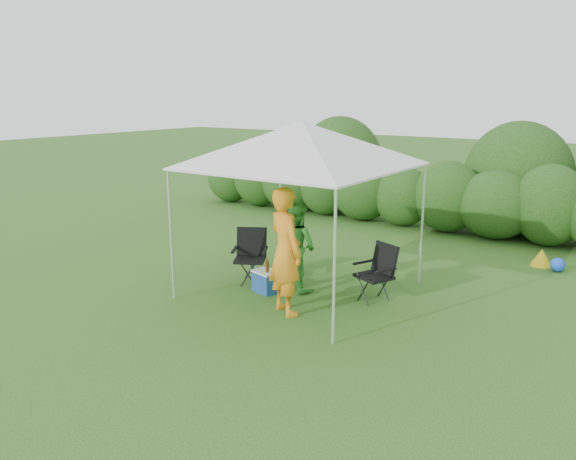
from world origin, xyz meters
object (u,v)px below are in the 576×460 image
Objects in this scene: canopy at (302,145)px; cooler at (266,281)px; chair_left at (251,252)px; man at (286,251)px; woman at (297,247)px; chair_right at (378,269)px.

cooler is at bearing -138.89° from canopy.
chair_left is 1.68m from man.
cooler is (-0.45, -0.39, -2.28)m from canopy.
canopy is at bearing -25.27° from chair_left.
woman is at bearing -38.95° from man.
canopy is at bearing -141.55° from chair_right.
chair_left is (-1.02, -0.08, -1.93)m from canopy.
chair_right is 1.65m from man.
chair_right is at bearing 15.17° from canopy.
cooler is (0.57, -0.31, -0.35)m from chair_left.
canopy is at bearing 56.03° from cooler.
chair_right is 0.48× the size of man.
chair_left reaches higher than chair_right.
cooler is at bearing -58.56° from chair_left.
woman reaches higher than chair_left.
man is 1.29× the size of woman.
canopy is 6.13× the size of cooler.
chair_left is at bearing -6.57° from man.
chair_right is 1.89m from cooler.
chair_left is at bearing 166.07° from cooler.
cooler is at bearing -133.46° from chair_right.
canopy is 2.18m from chair_left.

